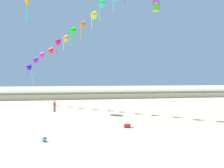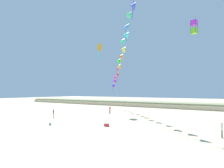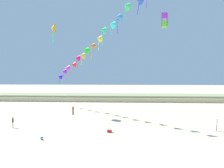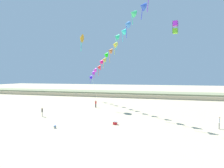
{
  "view_description": "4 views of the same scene",
  "coord_description": "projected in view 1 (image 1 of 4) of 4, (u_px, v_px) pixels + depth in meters",
  "views": [
    {
      "loc": [
        -4.78,
        -15.79,
        4.6
      ],
      "look_at": [
        0.71,
        13.17,
        3.86
      ],
      "focal_mm": 38.0,
      "sensor_mm": 36.0,
      "label": 1
    },
    {
      "loc": [
        14.1,
        -14.27,
        4.68
      ],
      "look_at": [
        -2.05,
        11.04,
        6.01
      ],
      "focal_mm": 28.0,
      "sensor_mm": 36.0,
      "label": 2
    },
    {
      "loc": [
        2.67,
        -22.99,
        7.24
      ],
      "look_at": [
        0.79,
        8.38,
        5.77
      ],
      "focal_mm": 38.0,
      "sensor_mm": 36.0,
      "label": 3
    },
    {
      "loc": [
        6.34,
        -17.76,
        6.67
      ],
      "look_at": [
        -1.61,
        12.31,
        5.3
      ],
      "focal_mm": 28.0,
      "sensor_mm": 36.0,
      "label": 4
    }
  ],
  "objects": [
    {
      "name": "ground_plane",
      "position": [
        137.0,
        144.0,
        16.52
      ],
      "size": [
        240.0,
        240.0,
        0.0
      ],
      "primitive_type": "plane",
      "color": "beige"
    },
    {
      "name": "dune_ridge",
      "position": [
        88.0,
        94.0,
        55.55
      ],
      "size": [
        120.0,
        10.04,
        1.52
      ],
      "color": "#BFAE8B",
      "rests_on": "ground"
    },
    {
      "name": "person_near_right",
      "position": [
        55.0,
        105.0,
        32.14
      ],
      "size": [
        0.55,
        0.22,
        1.58
      ],
      "color": "black",
      "rests_on": "ground"
    },
    {
      "name": "large_kite_low_lead",
      "position": [
        27.0,
        1.0,
        31.75
      ],
      "size": [
        1.01,
        1.87,
        3.78
      ],
      "color": "orange"
    },
    {
      "name": "large_kite_mid_trail",
      "position": [
        156.0,
        3.0,
        39.13
      ],
      "size": [
        1.21,
        1.21,
        2.57
      ],
      "color": "#6BCA27"
    },
    {
      "name": "beach_cooler",
      "position": [
        127.0,
        125.0,
        21.96
      ],
      "size": [
        0.58,
        0.41,
        0.46
      ],
      "color": "red",
      "rests_on": "ground"
    },
    {
      "name": "beach_ball",
      "position": [
        44.0,
        139.0,
        17.09
      ],
      "size": [
        0.36,
        0.36,
        0.36
      ],
      "color": "blue",
      "rests_on": "ground"
    }
  ]
}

